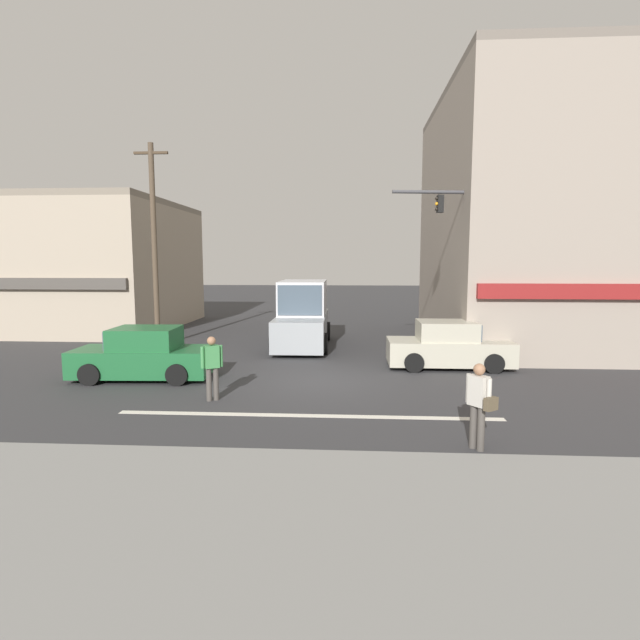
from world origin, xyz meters
TOP-DOWN VIEW (x-y plane):
  - ground_plane at (0.00, 0.00)m, footprint 120.00×120.00m
  - lane_marking_stripe at (0.00, -3.50)m, footprint 9.00×0.24m
  - sidewalk_curb at (0.00, -8.50)m, footprint 40.00×5.00m
  - building_left_block at (-13.66, 11.65)m, footprint 10.30×10.50m
  - building_right_corner at (10.60, 8.00)m, footprint 11.50×11.98m
  - utility_pole_near_left at (-7.17, 5.64)m, footprint 1.40×0.22m
  - traffic_light_mast at (6.16, 3.35)m, footprint 4.86×0.76m
  - sedan_crossing_center at (4.28, 2.11)m, footprint 4.11×1.89m
  - box_truck_approaching_near at (-1.07, 6.17)m, footprint 2.31×5.63m
  - sedan_parked_curbside at (-5.32, -0.13)m, footprint 4.18×2.04m
  - pedestrian_foreground_with_bag at (3.41, -5.39)m, footprint 0.50×0.65m
  - pedestrian_mid_crossing at (-2.57, -2.37)m, footprint 0.51×0.37m

SIDE VIEW (x-z plane):
  - ground_plane at x=0.00m, z-range 0.00..0.00m
  - lane_marking_stripe at x=0.00m, z-range 0.00..0.01m
  - sidewalk_curb at x=0.00m, z-range 0.00..0.16m
  - sedan_crossing_center at x=4.28m, z-range -0.08..1.50m
  - sedan_parked_curbside at x=-5.32m, z-range -0.08..1.50m
  - pedestrian_mid_crossing at x=-2.57m, z-range 0.11..1.78m
  - pedestrian_foreground_with_bag at x=3.41m, z-range 0.12..1.79m
  - box_truck_approaching_near at x=-1.07m, z-range -0.12..2.63m
  - building_left_block at x=-13.66m, z-range 0.00..6.72m
  - traffic_light_mast at x=6.16m, z-range 1.08..7.28m
  - utility_pole_near_left at x=-7.17m, z-range 0.15..8.49m
  - building_right_corner at x=10.60m, z-range 0.00..10.79m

